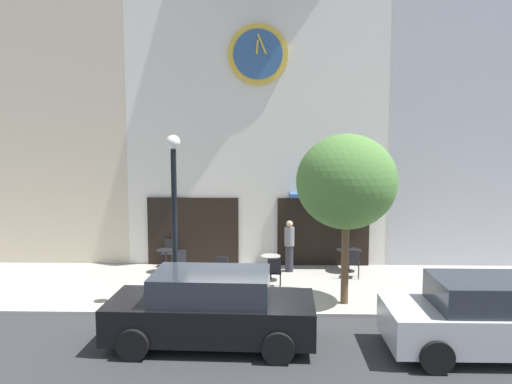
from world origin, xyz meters
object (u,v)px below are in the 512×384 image
at_px(cafe_table_rightmost, 270,264).
at_px(pedestrian_grey, 289,245).
at_px(cafe_chair_right_end, 353,261).
at_px(parked_car_silver, 494,317).
at_px(street_tree, 347,182).
at_px(parked_car_black, 212,309).
at_px(street_lamp, 175,221).
at_px(cafe_table_near_door, 349,255).
at_px(cafe_table_center, 166,257).
at_px(cafe_chair_facing_street, 274,270).
at_px(cafe_chair_left_end, 179,261).
at_px(cafe_chair_under_awning, 220,270).
at_px(cafe_table_center_right, 211,279).
at_px(cafe_chair_near_tree, 169,251).

bearing_deg(cafe_table_rightmost, pedestrian_grey, 59.82).
bearing_deg(pedestrian_grey, cafe_chair_right_end, -21.43).
bearing_deg(cafe_table_rightmost, parked_car_silver, -49.17).
height_order(street_tree, parked_car_black, street_tree).
bearing_deg(street_lamp, cafe_table_near_door, 35.10).
xyz_separation_m(pedestrian_grey, parked_car_black, (-1.87, -5.85, -0.10)).
height_order(cafe_table_near_door, parked_car_silver, parked_car_silver).
relative_size(cafe_chair_right_end, parked_car_black, 0.21).
height_order(cafe_table_center, cafe_table_rightmost, cafe_table_rightmost).
distance_m(cafe_table_near_door, cafe_chair_facing_street, 3.08).
bearing_deg(cafe_table_center, parked_car_black, -69.61).
xyz_separation_m(street_lamp, cafe_chair_left_end, (-0.36, 2.57, -1.71)).
bearing_deg(cafe_chair_left_end, cafe_chair_right_end, 1.38).
bearing_deg(street_lamp, street_tree, 4.30).
relative_size(cafe_chair_facing_street, parked_car_silver, 0.21).
xyz_separation_m(street_tree, parked_car_silver, (2.53, -3.09, -2.44)).
relative_size(cafe_table_rightmost, cafe_chair_facing_street, 0.85).
relative_size(cafe_table_rightmost, parked_car_silver, 0.18).
bearing_deg(cafe_table_rightmost, street_lamp, -135.49).
xyz_separation_m(cafe_chair_under_awning, cafe_chair_facing_street, (1.56, 0.01, 0.00)).
relative_size(cafe_table_rightmost, pedestrian_grey, 0.46).
height_order(cafe_table_center, cafe_chair_facing_street, cafe_chair_facing_street).
relative_size(pedestrian_grey, parked_car_silver, 0.39).
bearing_deg(cafe_chair_right_end, pedestrian_grey, 158.57).
xyz_separation_m(cafe_table_near_door, cafe_chair_under_awning, (-3.99, -1.91, -0.01)).
relative_size(cafe_chair_facing_street, parked_car_black, 0.21).
bearing_deg(cafe_table_near_door, street_lamp, -144.90).
relative_size(cafe_table_center, cafe_chair_left_end, 0.82).
bearing_deg(cafe_table_center_right, cafe_chair_facing_street, 24.96).
relative_size(cafe_chair_near_tree, parked_car_silver, 0.21).
distance_m(cafe_chair_left_end, parked_car_silver, 9.03).
bearing_deg(cafe_table_near_door, street_tree, -100.66).
height_order(cafe_table_near_door, pedestrian_grey, pedestrian_grey).
xyz_separation_m(cafe_table_rightmost, cafe_chair_facing_street, (0.11, -0.81, 0.03)).
xyz_separation_m(cafe_chair_facing_street, cafe_chair_right_end, (2.44, 1.10, 0.00)).
bearing_deg(parked_car_black, cafe_chair_facing_street, 71.13).
distance_m(cafe_table_center_right, cafe_table_near_door, 4.97).
distance_m(cafe_table_rightmost, cafe_chair_left_end, 2.82).
distance_m(cafe_table_center_right, cafe_table_rightmost, 2.30).
bearing_deg(parked_car_silver, cafe_chair_right_end, 109.34).
height_order(street_tree, pedestrian_grey, street_tree).
bearing_deg(cafe_table_rightmost, cafe_chair_facing_street, -82.25).
relative_size(street_tree, cafe_table_center, 6.02).
xyz_separation_m(cafe_table_near_door, cafe_chair_left_end, (-5.35, -0.93, -0.01)).
relative_size(cafe_chair_facing_street, pedestrian_grey, 0.54).
relative_size(cafe_chair_under_awning, parked_car_silver, 0.21).
distance_m(street_tree, cafe_chair_under_awning, 4.49).
relative_size(cafe_table_near_door, cafe_chair_under_awning, 0.89).
bearing_deg(cafe_chair_left_end, cafe_table_center, 128.09).
distance_m(cafe_table_near_door, parked_car_silver, 6.56).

